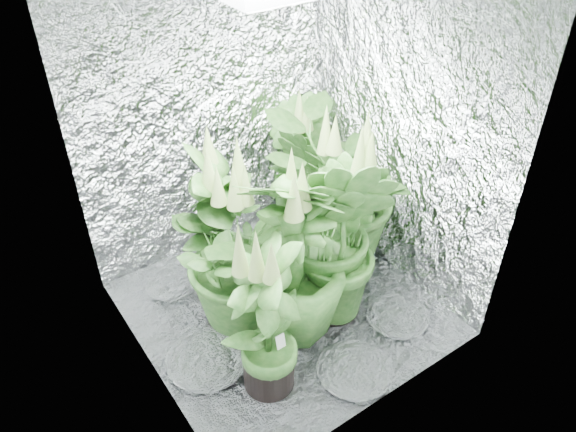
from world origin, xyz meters
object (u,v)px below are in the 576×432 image
at_px(circulation_fan, 338,232).
at_px(plant_e, 342,195).
at_px(plant_d, 293,258).
at_px(plant_a, 239,253).
at_px(plant_g, 337,236).
at_px(plant_f, 267,321).
at_px(plant_b, 220,224).
at_px(plant_c, 304,167).

bearing_deg(circulation_fan, plant_e, -106.16).
xyz_separation_m(plant_d, circulation_fan, (0.62, 0.38, -0.36)).
height_order(plant_a, plant_g, plant_g).
relative_size(plant_f, circulation_fan, 2.63).
distance_m(plant_d, circulation_fan, 0.81).
bearing_deg(circulation_fan, plant_d, -130.26).
bearing_deg(plant_f, plant_e, 31.47).
bearing_deg(plant_f, plant_a, 74.00).
height_order(plant_b, plant_c, plant_b).
height_order(plant_e, circulation_fan, plant_e).
bearing_deg(plant_a, plant_e, 4.17).
xyz_separation_m(plant_b, plant_c, (0.79, 0.27, -0.03)).
bearing_deg(plant_g, plant_e, 46.88).
relative_size(plant_c, plant_d, 0.87).
height_order(plant_a, plant_d, plant_d).
distance_m(plant_a, plant_b, 0.26).
height_order(plant_a, plant_c, plant_a).
bearing_deg(plant_e, plant_d, -151.79).
bearing_deg(plant_e, plant_f, -148.53).
relative_size(plant_g, circulation_fan, 3.11).
bearing_deg(plant_d, plant_a, 125.03).
xyz_separation_m(plant_a, plant_c, (0.82, 0.53, -0.02)).
bearing_deg(plant_c, plant_g, -114.56).
distance_m(plant_a, plant_g, 0.53).
distance_m(plant_b, plant_d, 0.54).
bearing_deg(plant_b, plant_f, -102.93).
bearing_deg(plant_e, plant_b, 163.94).
relative_size(plant_a, plant_g, 0.84).
xyz_separation_m(plant_a, plant_f, (-0.14, -0.49, -0.01)).
bearing_deg(plant_f, plant_g, 21.28).
xyz_separation_m(plant_f, plant_g, (0.60, 0.23, 0.08)).
distance_m(plant_e, plant_g, 0.43).
distance_m(plant_d, plant_f, 0.40).
height_order(plant_c, plant_e, plant_e).
height_order(plant_b, plant_g, plant_g).
bearing_deg(plant_e, plant_a, -175.83).
bearing_deg(circulation_fan, plant_f, -128.33).
bearing_deg(plant_c, plant_a, -147.16).
xyz_separation_m(plant_a, plant_b, (0.03, 0.26, 0.01)).
bearing_deg(plant_b, plant_g, -50.62).
height_order(plant_f, plant_g, plant_g).
distance_m(plant_d, plant_e, 0.65).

